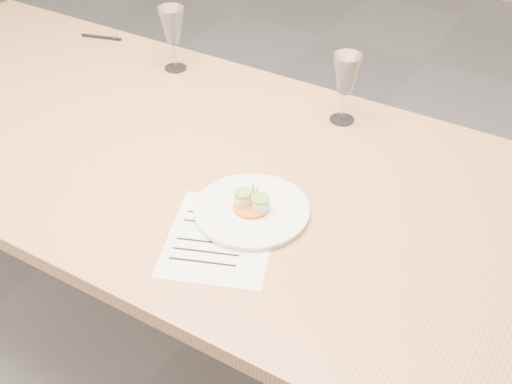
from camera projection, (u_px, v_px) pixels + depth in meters
The scene contains 7 objects.
ground at pixel (195, 329), 2.20m from camera, with size 7.00×7.00×0.00m, color slate.
dining_table at pixel (181, 168), 1.77m from camera, with size 2.40×1.00×0.75m.
dinner_plate at pixel (252, 209), 1.51m from camera, with size 0.27×0.27×0.07m.
recipe_sheet at pixel (220, 237), 1.45m from camera, with size 0.33×0.36×0.00m.
ballpoint_pen at pixel (102, 37), 2.26m from camera, with size 0.15×0.05×0.01m.
wine_glass_0 at pixel (172, 27), 2.00m from camera, with size 0.08×0.08×0.21m.
wine_glass_1 at pixel (346, 76), 1.75m from camera, with size 0.08×0.08×0.20m.
Camera 1 is at (0.91, -1.12, 1.73)m, focal length 45.00 mm.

